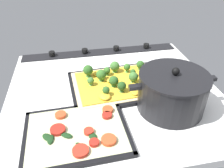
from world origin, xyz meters
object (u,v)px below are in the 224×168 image
at_px(veggie_pizza_back, 78,132).
at_px(broccoli_pizza, 121,80).
at_px(baking_tray_back, 77,133).
at_px(cooking_pot, 172,92).
at_px(baking_tray_front, 122,85).

bearing_deg(veggie_pizza_back, broccoli_pizza, -128.16).
distance_m(baking_tray_back, veggie_pizza_back, 0.01).
height_order(baking_tray_back, cooking_pot, cooking_pot).
bearing_deg(baking_tray_back, veggie_pizza_back, 151.60).
height_order(baking_tray_back, veggie_pizza_back, veggie_pizza_back).
distance_m(baking_tray_front, veggie_pizza_back, 0.29).
relative_size(baking_tray_front, baking_tray_back, 1.32).
bearing_deg(baking_tray_front, veggie_pizza_back, 50.65).
bearing_deg(baking_tray_front, baking_tray_back, 49.83).
bearing_deg(cooking_pot, baking_tray_front, -50.48).
bearing_deg(cooking_pot, broccoli_pizza, -50.68).
distance_m(broccoli_pizza, veggie_pizza_back, 0.29).
bearing_deg(veggie_pizza_back, baking_tray_front, -129.35).
bearing_deg(baking_tray_front, cooking_pot, 129.52).
height_order(broccoli_pizza, veggie_pizza_back, broccoli_pizza).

